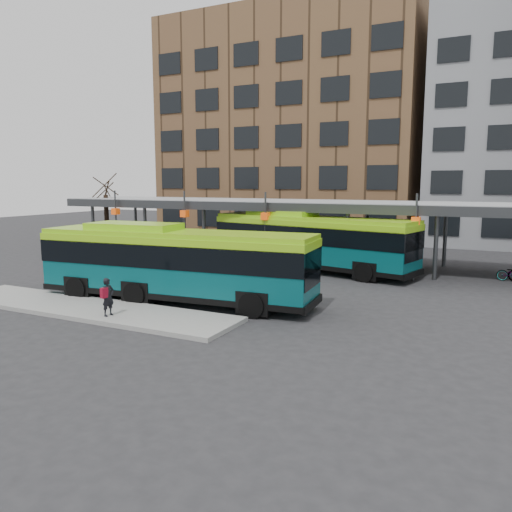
{
  "coord_description": "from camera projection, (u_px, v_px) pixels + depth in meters",
  "views": [
    {
      "loc": [
        10.09,
        -18.32,
        5.37
      ],
      "look_at": [
        -0.56,
        3.4,
        1.8
      ],
      "focal_mm": 35.0,
      "sensor_mm": 36.0,
      "label": 1
    }
  ],
  "objects": [
    {
      "name": "ground",
      "position": [
        233.0,
        309.0,
        21.45
      ],
      "size": [
        120.0,
        120.0,
        0.0
      ],
      "primitive_type": "plane",
      "color": "#28282B",
      "rests_on": "ground"
    },
    {
      "name": "boarding_island",
      "position": [
        85.0,
        308.0,
        21.17
      ],
      "size": [
        14.0,
        3.0,
        0.18
      ],
      "primitive_type": "cube",
      "color": "gray",
      "rests_on": "ground"
    },
    {
      "name": "canopy",
      "position": [
        327.0,
        205.0,
        32.34
      ],
      "size": [
        40.0,
        6.53,
        4.8
      ],
      "color": "#999B9E",
      "rests_on": "ground"
    },
    {
      "name": "tree",
      "position": [
        107.0,
        220.0,
        39.6
      ],
      "size": [
        1.64,
        1.64,
        5.6
      ],
      "color": "black",
      "rests_on": "ground"
    },
    {
      "name": "building_brick",
      "position": [
        295.0,
        129.0,
        52.63
      ],
      "size": [
        26.0,
        14.0,
        22.0
      ],
      "primitive_type": "cube",
      "color": "brown",
      "rests_on": "ground"
    },
    {
      "name": "bus_front",
      "position": [
        174.0,
        262.0,
        22.41
      ],
      "size": [
        12.99,
        3.77,
        3.53
      ],
      "rotation": [
        0.0,
        0.0,
        0.08
      ],
      "color": "#074D53",
      "rests_on": "ground"
    },
    {
      "name": "bus_rear",
      "position": [
        310.0,
        240.0,
        30.62
      ],
      "size": [
        13.43,
        5.66,
        3.62
      ],
      "rotation": [
        0.0,
        0.0,
        -0.23
      ],
      "color": "#074D53",
      "rests_on": "ground"
    },
    {
      "name": "pedestrian",
      "position": [
        108.0,
        297.0,
        19.51
      ],
      "size": [
        0.43,
        0.62,
        1.5
      ],
      "rotation": [
        0.0,
        0.0,
        1.44
      ],
      "color": "black",
      "rests_on": "boarding_island"
    }
  ]
}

